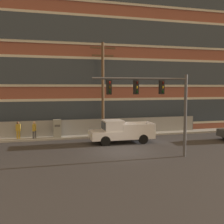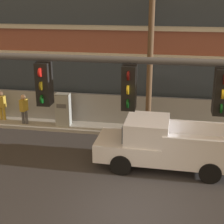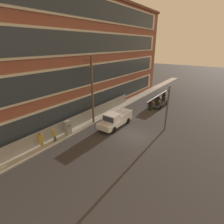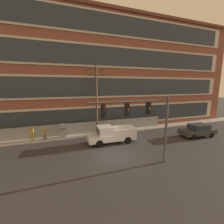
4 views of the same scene
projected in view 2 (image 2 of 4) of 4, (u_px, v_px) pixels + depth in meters
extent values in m
plane|color=#333030|center=(132.00, 215.00, 10.59)|extent=(160.00, 160.00, 0.00)
cube|color=#9E9B93|center=(148.00, 129.00, 16.96)|extent=(80.00, 1.83, 0.16)
cube|color=beige|center=(167.00, 84.00, 16.93)|extent=(42.50, 0.10, 2.88)
cube|color=#2D3844|center=(167.00, 84.00, 16.88)|extent=(40.65, 0.06, 2.40)
cube|color=gray|center=(89.00, 109.00, 17.53)|extent=(26.39, 0.04, 1.65)
cylinder|color=#4C4C51|center=(88.00, 94.00, 17.25)|extent=(26.39, 0.05, 0.05)
cylinder|color=#4C4C51|center=(148.00, 61.00, 6.59)|extent=(6.38, 0.14, 0.14)
cube|color=black|center=(221.00, 92.00, 6.54)|extent=(0.28, 0.32, 0.90)
cylinder|color=#4B0807|center=(224.00, 80.00, 6.28)|extent=(0.04, 0.18, 0.18)
cylinder|color=gold|center=(222.00, 94.00, 6.38)|extent=(0.04, 0.18, 0.18)
cylinder|color=#0A4011|center=(221.00, 109.00, 6.47)|extent=(0.04, 0.18, 0.18)
cube|color=black|center=(129.00, 88.00, 6.83)|extent=(0.28, 0.32, 0.90)
cylinder|color=#4B0807|center=(128.00, 76.00, 6.57)|extent=(0.04, 0.18, 0.18)
cylinder|color=gold|center=(128.00, 90.00, 6.66)|extent=(0.04, 0.18, 0.18)
cylinder|color=#0A4011|center=(128.00, 104.00, 6.75)|extent=(0.04, 0.18, 0.18)
cube|color=black|center=(44.00, 84.00, 7.11)|extent=(0.28, 0.32, 0.90)
cylinder|color=red|center=(40.00, 72.00, 6.85)|extent=(0.04, 0.18, 0.18)
cylinder|color=#503E08|center=(41.00, 86.00, 6.94)|extent=(0.04, 0.18, 0.18)
cylinder|color=#0A4011|center=(42.00, 99.00, 7.03)|extent=(0.04, 0.18, 0.18)
cube|color=silver|center=(166.00, 149.00, 13.24)|extent=(5.42, 2.05, 0.70)
cube|color=silver|center=(147.00, 129.00, 13.12)|extent=(1.65, 1.81, 0.86)
cube|color=#283342|center=(126.00, 128.00, 13.26)|extent=(0.09, 1.58, 0.64)
cube|color=silver|center=(201.00, 147.00, 11.97)|extent=(2.69, 0.18, 0.56)
cube|color=silver|center=(198.00, 128.00, 13.65)|extent=(2.69, 0.18, 0.56)
cylinder|color=black|center=(121.00, 164.00, 12.83)|extent=(0.81, 0.28, 0.80)
cylinder|color=black|center=(128.00, 145.00, 14.46)|extent=(0.81, 0.28, 0.80)
cylinder|color=black|center=(210.00, 173.00, 12.25)|extent=(0.81, 0.28, 0.80)
cylinder|color=black|center=(207.00, 151.00, 13.88)|extent=(0.81, 0.28, 0.80)
cube|color=white|center=(94.00, 149.00, 13.07)|extent=(0.07, 0.24, 0.16)
cube|color=white|center=(101.00, 135.00, 14.32)|extent=(0.07, 0.24, 0.16)
cylinder|color=brown|center=(151.00, 43.00, 14.92)|extent=(0.26, 0.26, 8.81)
cube|color=#939993|center=(63.00, 111.00, 17.03)|extent=(0.69, 0.53, 1.79)
cube|color=#515151|center=(61.00, 106.00, 16.65)|extent=(0.48, 0.02, 0.20)
cylinder|color=#4C4C51|center=(23.00, 119.00, 17.40)|extent=(0.14, 0.14, 0.85)
cylinder|color=#4C4C51|center=(27.00, 119.00, 17.37)|extent=(0.14, 0.14, 0.85)
cube|color=#B7932D|center=(24.00, 105.00, 17.15)|extent=(0.35, 0.45, 0.60)
sphere|color=tan|center=(23.00, 97.00, 17.01)|extent=(0.24, 0.24, 0.24)
cylinder|color=#B7932D|center=(1.00, 115.00, 17.97)|extent=(0.14, 0.14, 0.85)
cylinder|color=#B7932D|center=(4.00, 115.00, 17.94)|extent=(0.14, 0.14, 0.85)
cube|color=#B7932D|center=(1.00, 101.00, 17.71)|extent=(0.42, 0.28, 0.60)
sphere|color=brown|center=(0.00, 94.00, 17.57)|extent=(0.24, 0.24, 0.24)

